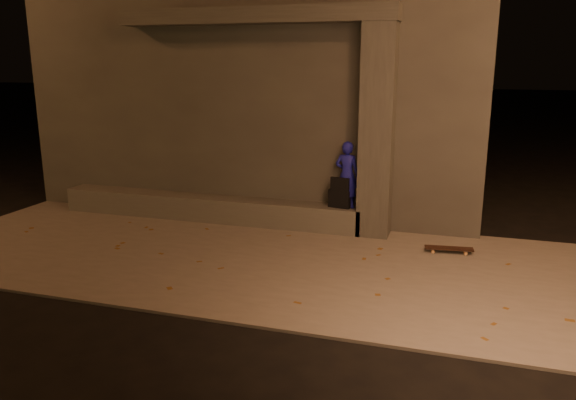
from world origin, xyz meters
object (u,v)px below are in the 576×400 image
(skateboarder, at_px, (347,175))
(skateboard, at_px, (449,249))
(column, at_px, (377,132))
(backpack, at_px, (341,196))

(skateboarder, relative_size, skateboard, 1.53)
(column, height_order, backpack, column)
(skateboarder, xyz_separation_m, backpack, (-0.10, 0.00, -0.40))
(skateboarder, bearing_deg, backpack, 6.16)
(column, height_order, skateboard, column)
(column, relative_size, skateboard, 4.66)
(column, xyz_separation_m, skateboarder, (-0.50, 0.00, -0.76))
(skateboarder, bearing_deg, skateboard, 166.41)
(skateboarder, distance_m, skateboard, 2.16)
(column, bearing_deg, backpack, 180.00)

